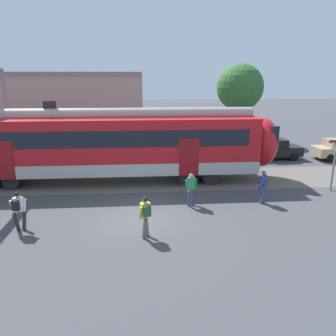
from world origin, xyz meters
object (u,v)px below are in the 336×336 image
pedestrian_yellow (146,214)px  pedestrian_navy (262,184)px  pedestrian_white (18,208)px  pedestrian_green (191,186)px  crossing_signal (335,155)px  parked_car_black (273,149)px

pedestrian_yellow → pedestrian_navy: size_ratio=1.00×
pedestrian_yellow → pedestrian_navy: bearing=29.2°
pedestrian_white → pedestrian_navy: bearing=11.8°
pedestrian_green → crossing_signal: 8.19m
pedestrian_green → parked_car_black: bearing=49.3°
pedestrian_green → parked_car_black: size_ratio=0.41×
pedestrian_green → pedestrian_navy: same height
pedestrian_navy → parked_car_black: size_ratio=0.41×
pedestrian_navy → pedestrian_green: bearing=-178.6°
pedestrian_yellow → pedestrian_navy: 6.56m
crossing_signal → pedestrian_white: bearing=-166.3°
pedestrian_white → pedestrian_yellow: (5.03, -0.96, 0.00)m
pedestrian_white → pedestrian_green: bearing=16.6°
pedestrian_yellow → pedestrian_white: bearing=169.2°
parked_car_black → pedestrian_white: bearing=-143.5°
crossing_signal → pedestrian_yellow: bearing=-155.3°
pedestrian_green → pedestrian_navy: 3.51m
pedestrian_white → pedestrian_yellow: same height
pedestrian_yellow → parked_car_black: 15.41m
pedestrian_navy → parked_car_black: (4.05, 8.70, -0.21)m
parked_car_black → crossing_signal: (0.41, -7.23, 1.23)m
pedestrian_white → parked_car_black: bearing=36.5°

